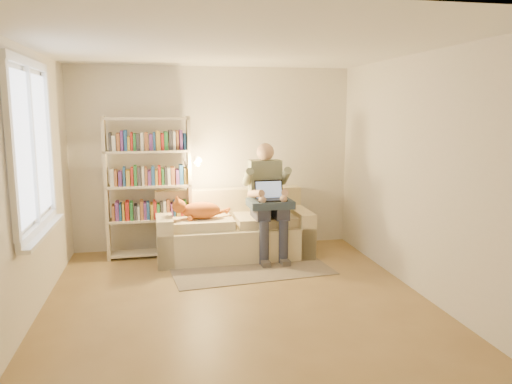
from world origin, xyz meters
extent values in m
plane|color=olive|center=(0.00, 0.00, 0.00)|extent=(4.50, 4.50, 0.00)
cube|color=white|center=(0.00, 0.00, 2.60)|extent=(4.00, 4.50, 0.02)
cube|color=silver|center=(-2.00, 0.00, 1.30)|extent=(0.02, 4.50, 2.60)
cube|color=silver|center=(2.00, 0.00, 1.30)|extent=(0.02, 4.50, 2.60)
cube|color=silver|center=(0.00, 2.25, 1.30)|extent=(4.00, 0.02, 2.60)
cube|color=silver|center=(0.00, -2.25, 1.30)|extent=(4.00, 0.02, 2.60)
plane|color=white|center=(-1.97, 0.20, 1.65)|extent=(0.00, 1.50, 1.50)
cube|color=white|center=(-1.96, 0.20, 2.44)|extent=(0.05, 1.50, 0.08)
cube|color=white|center=(-1.96, 0.20, 0.86)|extent=(0.05, 1.50, 0.08)
cube|color=white|center=(-1.96, 0.20, 1.65)|extent=(0.04, 0.05, 1.50)
cube|color=white|center=(-1.92, 0.20, 0.81)|extent=(0.12, 1.52, 0.04)
cube|color=beige|center=(0.20, 1.70, 0.22)|extent=(2.10, 0.98, 0.44)
cube|color=beige|center=(0.19, 2.06, 0.66)|extent=(2.09, 0.25, 0.45)
cube|color=beige|center=(-0.74, 1.68, 0.31)|extent=(0.23, 0.94, 0.63)
cube|color=beige|center=(1.14, 1.72, 0.31)|extent=(0.23, 0.94, 0.63)
cube|color=beige|center=(-0.27, 1.64, 0.50)|extent=(0.90, 0.64, 0.13)
cube|color=beige|center=(0.67, 1.66, 0.50)|extent=(0.90, 0.64, 0.13)
cube|color=gray|center=(0.65, 1.75, 1.02)|extent=(0.44, 0.25, 0.60)
sphere|color=tan|center=(0.65, 1.72, 1.43)|extent=(0.24, 0.24, 0.24)
cube|color=#2E3141|center=(0.53, 1.46, 0.66)|extent=(0.18, 0.49, 0.18)
cube|color=#2E3141|center=(0.79, 1.47, 0.66)|extent=(0.18, 0.49, 0.18)
cylinder|color=#2E3141|center=(0.53, 1.22, 0.29)|extent=(0.13, 0.13, 0.58)
cylinder|color=#2E3141|center=(0.79, 1.23, 0.29)|extent=(0.13, 0.13, 0.58)
ellipsoid|color=orange|center=(-0.27, 1.61, 0.68)|extent=(0.52, 0.28, 0.23)
sphere|color=orange|center=(-0.56, 1.56, 0.75)|extent=(0.18, 0.18, 0.18)
cylinder|color=orange|center=(0.00, 1.67, 0.63)|extent=(0.25, 0.05, 0.07)
cube|color=#283746|center=(0.70, 1.44, 0.77)|extent=(0.58, 0.48, 0.10)
cube|color=black|center=(0.70, 1.40, 0.83)|extent=(0.39, 0.28, 0.02)
cube|color=black|center=(0.69, 1.52, 0.94)|extent=(0.39, 0.09, 0.25)
plane|color=#8CA5CC|center=(0.69, 1.52, 0.94)|extent=(0.35, 0.10, 0.34)
cube|color=beige|center=(-1.48, 1.89, 0.96)|extent=(0.05, 0.29, 1.92)
cube|color=beige|center=(-0.38, 1.91, 0.96)|extent=(0.05, 0.29, 1.92)
cube|color=beige|center=(-0.93, 1.90, 0.05)|extent=(1.15, 0.32, 0.03)
cube|color=beige|center=(-0.93, 1.90, 0.52)|extent=(1.15, 0.32, 0.03)
cube|color=beige|center=(-0.93, 1.90, 0.98)|extent=(1.15, 0.32, 0.03)
cube|color=beige|center=(-0.93, 1.90, 1.45)|extent=(1.15, 0.32, 0.03)
cube|color=beige|center=(-0.93, 1.90, 1.89)|extent=(1.15, 0.32, 0.03)
cube|color=#1E4C8C|center=(-0.93, 1.90, 0.65)|extent=(0.98, 0.26, 0.23)
cube|color=gold|center=(-0.93, 1.90, 1.11)|extent=(0.98, 0.26, 0.23)
cube|color=#B2261E|center=(-0.93, 1.90, 1.58)|extent=(0.98, 0.26, 0.23)
cylinder|color=silver|center=(-0.46, 1.91, 1.02)|extent=(0.10, 0.10, 0.04)
cone|color=silver|center=(-0.29, 1.79, 1.31)|extent=(0.13, 0.16, 0.16)
cube|color=#7C6E5A|center=(0.32, 1.13, 0.01)|extent=(2.10, 1.38, 0.01)
camera|label=1|loc=(-0.76, -4.92, 2.00)|focal=35.00mm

